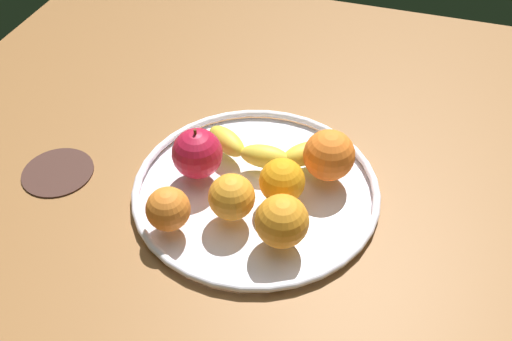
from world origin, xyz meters
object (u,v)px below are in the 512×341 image
at_px(fruit_bowl, 256,189).
at_px(orange_center, 232,197).
at_px(apple, 197,155).
at_px(banana, 267,150).
at_px(orange_back_right, 282,221).
at_px(orange_back_left, 329,155).
at_px(orange_front_left, 168,209).
at_px(orange_front_right, 282,181).
at_px(ambient_coaster, 58,172).

distance_m(fruit_bowl, orange_center, 0.08).
relative_size(fruit_bowl, apple, 4.42).
relative_size(fruit_bowl, banana, 1.76).
distance_m(apple, orange_back_right, 0.18).
height_order(banana, orange_center, orange_center).
distance_m(orange_back_left, orange_back_right, 0.15).
distance_m(banana, orange_front_left, 0.20).
bearing_deg(banana, apple, -149.31).
distance_m(orange_front_right, orange_back_left, 0.09).
distance_m(orange_front_right, ambient_coaster, 0.36).
xyz_separation_m(orange_back_left, ambient_coaster, (-0.41, -0.11, -0.05)).
bearing_deg(apple, banana, 34.62).
height_order(fruit_bowl, orange_front_right, orange_front_right).
height_order(banana, orange_front_right, orange_front_right).
xyz_separation_m(fruit_bowl, ambient_coaster, (-0.32, -0.05, -0.01)).
xyz_separation_m(apple, orange_center, (0.08, -0.06, -0.01)).
relative_size(banana, orange_back_left, 2.73).
bearing_deg(fruit_bowl, orange_back_right, -54.24).
bearing_deg(orange_front_left, banana, 61.95).
height_order(orange_back_right, ambient_coaster, orange_back_right).
xyz_separation_m(apple, orange_front_left, (0.00, -0.11, -0.01)).
xyz_separation_m(apple, ambient_coaster, (-0.22, -0.05, -0.05)).
relative_size(apple, orange_front_right, 1.27).
height_order(orange_front_right, orange_front_left, orange_front_right).
xyz_separation_m(orange_front_right, orange_center, (-0.06, -0.05, -0.00)).
bearing_deg(orange_center, fruit_bowl, 76.62).
bearing_deg(orange_center, apple, 141.24).
distance_m(apple, orange_center, 0.10).
xyz_separation_m(apple, orange_back_right, (0.16, -0.09, -0.00)).
height_order(orange_front_right, orange_center, same).
height_order(fruit_bowl, banana, banana).
bearing_deg(orange_back_right, banana, 113.44).
xyz_separation_m(fruit_bowl, orange_front_right, (0.04, -0.01, 0.04)).
bearing_deg(apple, orange_center, -38.76).
height_order(banana, orange_front_left, orange_front_left).
relative_size(banana, orange_back_right, 2.89).
distance_m(fruit_bowl, orange_back_left, 0.12).
xyz_separation_m(fruit_bowl, banana, (-0.00, 0.06, 0.03)).
distance_m(orange_front_right, orange_back_right, 0.08).
distance_m(banana, orange_back_left, 0.10).
relative_size(orange_center, ambient_coaster, 0.59).
relative_size(apple, orange_back_left, 1.09).
relative_size(orange_front_right, orange_center, 1.01).
bearing_deg(orange_back_right, ambient_coaster, 174.43).
height_order(orange_front_right, orange_back_right, orange_back_right).
relative_size(orange_front_right, orange_back_left, 0.86).
bearing_deg(orange_center, orange_back_right, -17.38).
relative_size(fruit_bowl, orange_back_right, 5.10).
distance_m(apple, orange_front_left, 0.11).
bearing_deg(orange_front_left, ambient_coaster, 165.38).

